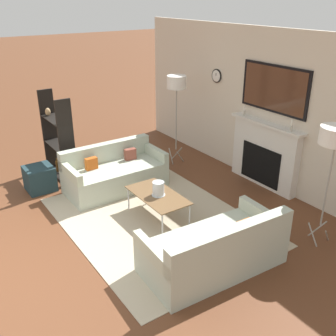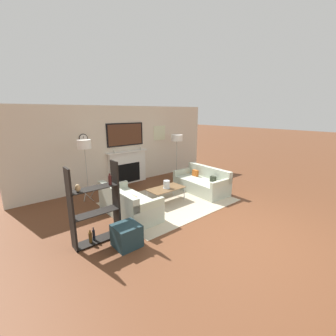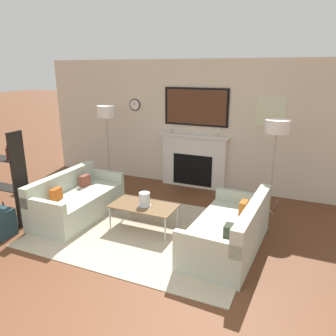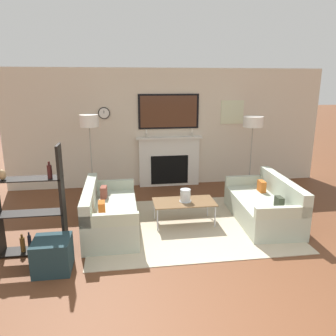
{
  "view_description": "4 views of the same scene",
  "coord_description": "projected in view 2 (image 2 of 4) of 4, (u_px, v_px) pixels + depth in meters",
  "views": [
    {
      "loc": [
        4.36,
        -0.33,
        3.19
      ],
      "look_at": [
        -0.25,
        2.82,
        0.7
      ],
      "focal_mm": 42.0,
      "sensor_mm": 36.0,
      "label": 1
    },
    {
      "loc": [
        -3.92,
        -2.11,
        2.51
      ],
      "look_at": [
        0.14,
        2.67,
        0.93
      ],
      "focal_mm": 24.0,
      "sensor_mm": 36.0,
      "label": 2
    },
    {
      "loc": [
        2.23,
        -1.77,
        2.5
      ],
      "look_at": [
        0.3,
        2.63,
        1.04
      ],
      "focal_mm": 35.0,
      "sensor_mm": 36.0,
      "label": 3
    },
    {
      "loc": [
        -1.11,
        -2.68,
        2.4
      ],
      "look_at": [
        -0.35,
        2.54,
        1.0
      ],
      "focal_mm": 35.0,
      "sensor_mm": 36.0,
      "label": 4
    }
  ],
  "objects": [
    {
      "name": "couch_right",
      "position": [
        202.0,
        183.0,
        7.22
      ],
      "size": [
        0.96,
        1.81,
        0.77
      ],
      "color": "#B0B9A5",
      "rests_on": "ground_plane"
    },
    {
      "name": "hurricane_candle",
      "position": [
        167.0,
        185.0,
        6.34
      ],
      "size": [
        0.21,
        0.21,
        0.22
      ],
      "color": "silver",
      "rests_on": "coffee_table"
    },
    {
      "name": "floor_lamp_left",
      "position": [
        84.0,
        145.0,
        6.14
      ],
      "size": [
        0.37,
        0.37,
        1.77
      ],
      "color": "#9E998E",
      "rests_on": "ground_plane"
    },
    {
      "name": "area_rug",
      "position": [
        170.0,
        201.0,
        6.43
      ],
      "size": [
        3.32,
        2.51,
        0.01
      ],
      "color": "#B7A88C",
      "rests_on": "ground_plane"
    },
    {
      "name": "fireplace_wall",
      "position": [
        126.0,
        149.0,
        7.9
      ],
      "size": [
        7.38,
        0.28,
        2.7
      ],
      "color": "beige",
      "rests_on": "ground_plane"
    },
    {
      "name": "shelf_unit",
      "position": [
        95.0,
        207.0,
        4.31
      ],
      "size": [
        0.93,
        0.28,
        1.58
      ],
      "color": "black",
      "rests_on": "ground_plane"
    },
    {
      "name": "ottoman",
      "position": [
        127.0,
        235.0,
        4.28
      ],
      "size": [
        0.47,
        0.47,
        0.43
      ],
      "color": "#1E3339",
      "rests_on": "ground_plane"
    },
    {
      "name": "ground_plane",
      "position": [
        246.0,
        237.0,
        4.64
      ],
      "size": [
        60.0,
        60.0,
        0.0
      ],
      "primitive_type": "plane",
      "color": "brown"
    },
    {
      "name": "coffee_table",
      "position": [
        166.0,
        189.0,
        6.36
      ],
      "size": [
        1.06,
        0.56,
        0.41
      ],
      "color": "brown",
      "rests_on": "ground_plane"
    },
    {
      "name": "couch_left",
      "position": [
        128.0,
        205.0,
        5.52
      ],
      "size": [
        0.83,
        1.72,
        0.76
      ],
      "color": "#B0B9A5",
      "rests_on": "ground_plane"
    },
    {
      "name": "floor_lamp_right",
      "position": [
        177.0,
        138.0,
        8.32
      ],
      "size": [
        0.43,
        0.43,
        1.69
      ],
      "color": "#9E998E",
      "rests_on": "ground_plane"
    }
  ]
}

